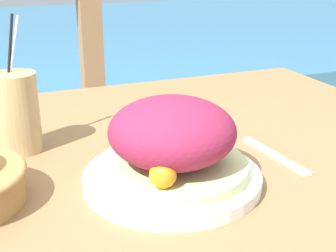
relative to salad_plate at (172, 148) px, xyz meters
name	(u,v)px	position (x,y,z in m)	size (l,w,h in m)	color
patio_table	(186,189)	(0.08, 0.13, -0.15)	(1.11, 0.96, 0.74)	olive
railing_fence	(90,34)	(0.08, 0.92, 0.03)	(2.80, 0.08, 1.12)	brown
sea_backdrop	(27,60)	(0.08, 3.42, -0.58)	(12.00, 4.00, 0.45)	teal
salad_plate	(172,148)	(0.00, 0.00, 0.00)	(0.29, 0.29, 0.14)	white
drink_glass	(18,112)	(-0.21, 0.23, 0.01)	(0.08, 0.08, 0.25)	tan
fork	(275,155)	(0.22, 0.03, -0.06)	(0.03, 0.18, 0.00)	silver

